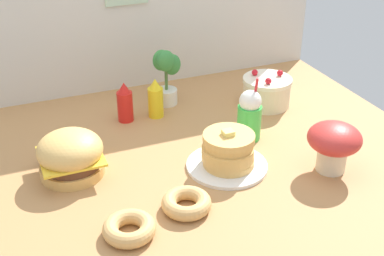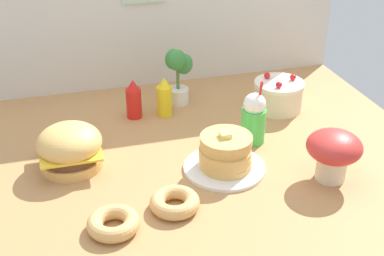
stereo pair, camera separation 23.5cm
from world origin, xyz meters
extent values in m
cube|color=#B27F4C|center=(0.00, 0.00, -0.01)|extent=(2.31, 1.87, 0.02)
cylinder|color=#DBA859|center=(-0.54, 0.11, 0.02)|extent=(0.28, 0.28, 0.05)
cylinder|color=#59331E|center=(-0.54, 0.11, 0.07)|extent=(0.26, 0.26, 0.04)
cube|color=yellow|center=(-0.54, 0.11, 0.09)|extent=(0.27, 0.27, 0.01)
ellipsoid|color=#E5B260|center=(-0.54, 0.11, 0.13)|extent=(0.29, 0.29, 0.16)
cylinder|color=white|center=(0.12, -0.10, 0.01)|extent=(0.37, 0.37, 0.02)
cylinder|color=#E0AD5B|center=(0.12, -0.11, 0.03)|extent=(0.23, 0.23, 0.03)
cylinder|color=#E0AD5B|center=(0.12, -0.10, 0.06)|extent=(0.24, 0.24, 0.03)
cylinder|color=#E0AD5B|center=(0.12, -0.11, 0.09)|extent=(0.23, 0.23, 0.03)
cylinder|color=#E0AD5B|center=(0.12, -0.10, 0.12)|extent=(0.23, 0.23, 0.03)
cylinder|color=#E0AD5B|center=(0.12, -0.10, 0.15)|extent=(0.23, 0.23, 0.03)
cube|color=#F7E072|center=(0.12, -0.10, 0.18)|extent=(0.05, 0.05, 0.02)
cylinder|color=beige|center=(0.60, 0.39, 0.07)|extent=(0.26, 0.26, 0.14)
cylinder|color=#F4EACC|center=(0.60, 0.39, 0.15)|extent=(0.27, 0.27, 0.02)
sphere|color=red|center=(0.67, 0.40, 0.18)|extent=(0.03, 0.03, 0.03)
sphere|color=red|center=(0.55, 0.45, 0.18)|extent=(0.03, 0.03, 0.03)
sphere|color=red|center=(0.56, 0.32, 0.18)|extent=(0.03, 0.03, 0.03)
cylinder|color=red|center=(-0.18, 0.51, 0.08)|extent=(0.08, 0.08, 0.16)
cone|color=red|center=(-0.18, 0.51, 0.19)|extent=(0.07, 0.07, 0.05)
cylinder|color=yellow|center=(-0.02, 0.50, 0.08)|extent=(0.08, 0.08, 0.16)
cone|color=yellow|center=(-0.02, 0.50, 0.19)|extent=(0.07, 0.07, 0.05)
cylinder|color=green|center=(0.33, 0.10, 0.09)|extent=(0.12, 0.12, 0.17)
sphere|color=white|center=(0.33, 0.10, 0.20)|extent=(0.11, 0.11, 0.11)
cylinder|color=red|center=(0.36, 0.10, 0.24)|extent=(0.01, 0.04, 0.17)
torus|color=tan|center=(-0.42, -0.38, 0.03)|extent=(0.20, 0.20, 0.06)
torus|color=pink|center=(-0.42, -0.38, 0.03)|extent=(0.19, 0.19, 0.05)
torus|color=tan|center=(-0.17, -0.32, 0.03)|extent=(0.20, 0.20, 0.06)
torus|color=#D89ED8|center=(-0.17, -0.32, 0.03)|extent=(0.19, 0.19, 0.05)
cylinder|color=white|center=(0.09, 0.62, 0.04)|extent=(0.12, 0.12, 0.09)
cylinder|color=#4C7238|center=(0.09, 0.62, 0.16)|extent=(0.02, 0.02, 0.15)
ellipsoid|color=#38843D|center=(0.13, 0.62, 0.23)|extent=(0.10, 0.07, 0.12)
ellipsoid|color=#38843D|center=(0.07, 0.66, 0.25)|extent=(0.10, 0.07, 0.12)
ellipsoid|color=#38843D|center=(0.07, 0.58, 0.27)|extent=(0.10, 0.07, 0.12)
cylinder|color=beige|center=(0.54, -0.29, 0.05)|extent=(0.13, 0.13, 0.11)
ellipsoid|color=red|center=(0.54, -0.29, 0.16)|extent=(0.24, 0.24, 0.13)
camera|label=1|loc=(-0.77, -1.86, 1.28)|focal=48.17mm
camera|label=2|loc=(-0.55, -1.93, 1.28)|focal=48.17mm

